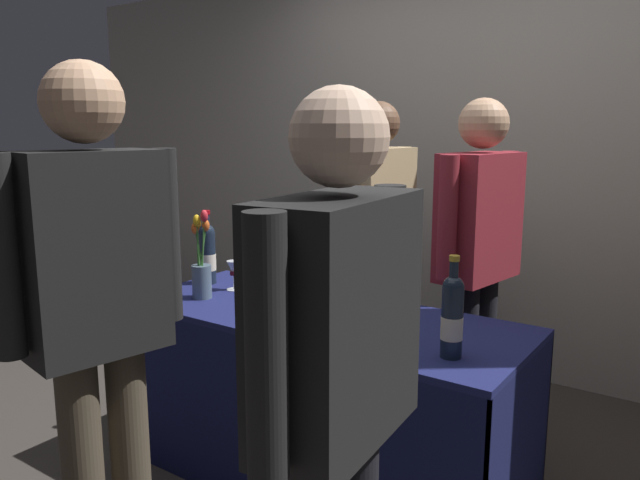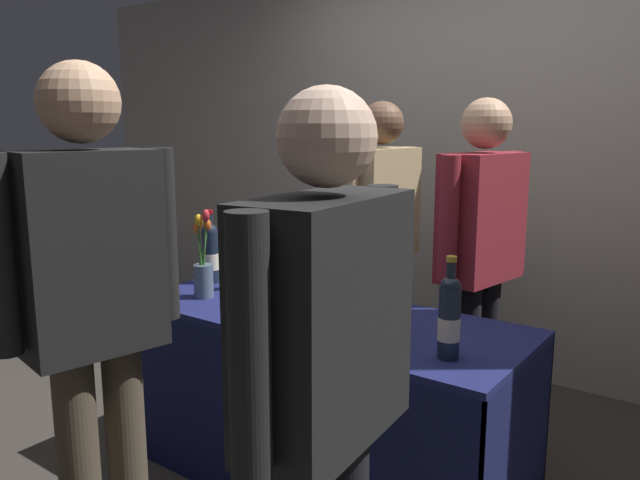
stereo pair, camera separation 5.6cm
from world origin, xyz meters
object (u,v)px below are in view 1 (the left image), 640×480
at_px(display_bottle_0, 304,276).
at_px(vendor_presenter, 478,244).
at_px(tasting_table, 320,366).
at_px(wine_glass_near_vendor, 300,280).
at_px(taster_foreground_right, 96,298).
at_px(featured_wine_bottle, 345,276).
at_px(wine_glass_mid, 234,270).
at_px(flower_vase, 201,269).

height_order(display_bottle_0, vendor_presenter, vendor_presenter).
xyz_separation_m(tasting_table, vendor_presenter, (0.40, 0.66, 0.45)).
bearing_deg(display_bottle_0, tasting_table, 15.81).
xyz_separation_m(wine_glass_near_vendor, taster_foreground_right, (0.03, -1.02, 0.16)).
relative_size(featured_wine_bottle, vendor_presenter, 0.23).
distance_m(wine_glass_near_vendor, taster_foreground_right, 1.04).
bearing_deg(tasting_table, featured_wine_bottle, 43.84).
relative_size(wine_glass_near_vendor, taster_foreground_right, 0.08).
xyz_separation_m(tasting_table, wine_glass_mid, (-0.53, 0.07, 0.32)).
height_order(wine_glass_mid, flower_vase, flower_vase).
height_order(tasting_table, featured_wine_bottle, featured_wine_bottle).
relative_size(wine_glass_mid, flower_vase, 0.35).
bearing_deg(flower_vase, wine_glass_near_vendor, 29.22).
relative_size(tasting_table, taster_foreground_right, 1.01).
relative_size(display_bottle_0, wine_glass_mid, 2.62).
xyz_separation_m(wine_glass_near_vendor, flower_vase, (-0.38, -0.21, 0.04)).
relative_size(flower_vase, vendor_presenter, 0.25).
distance_m(featured_wine_bottle, flower_vase, 0.65).
bearing_deg(tasting_table, wine_glass_near_vendor, 149.92).
xyz_separation_m(tasting_table, taster_foreground_right, (-0.14, -0.92, 0.48)).
relative_size(tasting_table, vendor_presenter, 1.04).
bearing_deg(display_bottle_0, vendor_presenter, 55.66).
relative_size(wine_glass_near_vendor, vendor_presenter, 0.08).
xyz_separation_m(featured_wine_bottle, taster_foreground_right, (-0.22, -0.99, 0.10)).
distance_m(tasting_table, flower_vase, 0.67).
height_order(tasting_table, wine_glass_mid, wine_glass_mid).
xyz_separation_m(display_bottle_0, vendor_presenter, (0.46, 0.68, 0.07)).
bearing_deg(vendor_presenter, display_bottle_0, -25.07).
xyz_separation_m(wine_glass_near_vendor, wine_glass_mid, (-0.36, -0.03, 0.00)).
bearing_deg(wine_glass_mid, flower_vase, -96.94).
distance_m(flower_vase, vendor_presenter, 1.23).
bearing_deg(wine_glass_mid, taster_foreground_right, -68.73).
xyz_separation_m(featured_wine_bottle, display_bottle_0, (-0.14, -0.09, -0.00)).
xyz_separation_m(wine_glass_mid, vendor_presenter, (0.93, 0.59, 0.13)).
relative_size(tasting_table, flower_vase, 4.24).
distance_m(flower_vase, taster_foreground_right, 0.92).
xyz_separation_m(wine_glass_mid, taster_foreground_right, (0.39, -0.99, 0.16)).
distance_m(display_bottle_0, flower_vase, 0.49).
bearing_deg(featured_wine_bottle, vendor_presenter, 61.15).
relative_size(flower_vase, taster_foreground_right, 0.24).
xyz_separation_m(featured_wine_bottle, vendor_presenter, (0.33, 0.59, 0.07)).
bearing_deg(wine_glass_mid, wine_glass_near_vendor, 4.90).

